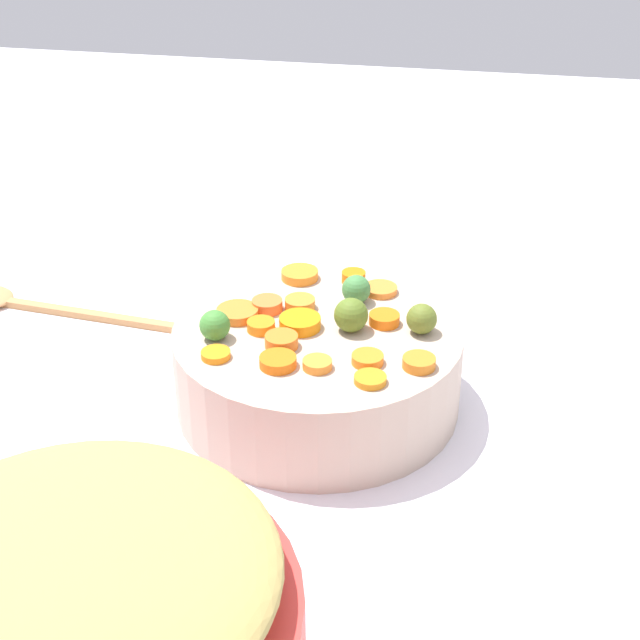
# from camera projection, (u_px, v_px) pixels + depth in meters

# --- Properties ---
(tabletop) EXTENTS (2.40, 2.40, 0.02)m
(tabletop) POSITION_uv_depth(u_px,v_px,m) (327.00, 383.00, 0.97)
(tabletop) COLOR white
(tabletop) RESTS_ON ground
(serving_bowl_carrots) EXTENTS (0.27, 0.27, 0.08)m
(serving_bowl_carrots) POSITION_uv_depth(u_px,v_px,m) (320.00, 367.00, 0.90)
(serving_bowl_carrots) COLOR #C1A995
(serving_bowl_carrots) RESTS_ON tabletop
(stuffing_mound) EXTENTS (0.24, 0.24, 0.04)m
(stuffing_mound) POSITION_uv_depth(u_px,v_px,m) (70.00, 574.00, 0.52)
(stuffing_mound) COLOR tan
(stuffing_mound) RESTS_ON metal_pot
(carrot_slice_0) EXTENTS (0.04, 0.04, 0.01)m
(carrot_slice_0) POSITION_uv_depth(u_px,v_px,m) (281.00, 341.00, 0.85)
(carrot_slice_0) COLOR orange
(carrot_slice_0) RESTS_ON serving_bowl_carrots
(carrot_slice_1) EXTENTS (0.04, 0.04, 0.01)m
(carrot_slice_1) POSITION_uv_depth(u_px,v_px,m) (300.00, 275.00, 0.97)
(carrot_slice_1) COLOR orange
(carrot_slice_1) RESTS_ON serving_bowl_carrots
(carrot_slice_2) EXTENTS (0.04, 0.04, 0.01)m
(carrot_slice_2) POSITION_uv_depth(u_px,v_px,m) (384.00, 319.00, 0.89)
(carrot_slice_2) COLOR orange
(carrot_slice_2) RESTS_ON serving_bowl_carrots
(carrot_slice_3) EXTENTS (0.04, 0.04, 0.01)m
(carrot_slice_3) POSITION_uv_depth(u_px,v_px,m) (216.00, 354.00, 0.84)
(carrot_slice_3) COLOR orange
(carrot_slice_3) RESTS_ON serving_bowl_carrots
(carrot_slice_4) EXTENTS (0.04, 0.04, 0.01)m
(carrot_slice_4) POSITION_uv_depth(u_px,v_px,m) (370.00, 379.00, 0.80)
(carrot_slice_4) COLOR orange
(carrot_slice_4) RESTS_ON serving_bowl_carrots
(carrot_slice_5) EXTENTS (0.05, 0.05, 0.01)m
(carrot_slice_5) POSITION_uv_depth(u_px,v_px,m) (278.00, 362.00, 0.82)
(carrot_slice_5) COLOR orange
(carrot_slice_5) RESTS_ON serving_bowl_carrots
(carrot_slice_6) EXTENTS (0.06, 0.06, 0.01)m
(carrot_slice_6) POSITION_uv_depth(u_px,v_px,m) (300.00, 323.00, 0.88)
(carrot_slice_6) COLOR orange
(carrot_slice_6) RESTS_ON serving_bowl_carrots
(carrot_slice_7) EXTENTS (0.04, 0.04, 0.01)m
(carrot_slice_7) POSITION_uv_depth(u_px,v_px,m) (267.00, 305.00, 0.91)
(carrot_slice_7) COLOR orange
(carrot_slice_7) RESTS_ON serving_bowl_carrots
(carrot_slice_8) EXTENTS (0.05, 0.05, 0.01)m
(carrot_slice_8) POSITION_uv_depth(u_px,v_px,m) (237.00, 313.00, 0.90)
(carrot_slice_8) COLOR orange
(carrot_slice_8) RESTS_ON serving_bowl_carrots
(carrot_slice_9) EXTENTS (0.03, 0.03, 0.01)m
(carrot_slice_9) POSITION_uv_depth(u_px,v_px,m) (419.00, 362.00, 0.82)
(carrot_slice_9) COLOR orange
(carrot_slice_9) RESTS_ON serving_bowl_carrots
(carrot_slice_10) EXTENTS (0.03, 0.03, 0.01)m
(carrot_slice_10) POSITION_uv_depth(u_px,v_px,m) (381.00, 290.00, 0.94)
(carrot_slice_10) COLOR orange
(carrot_slice_10) RESTS_ON serving_bowl_carrots
(carrot_slice_11) EXTENTS (0.04, 0.04, 0.01)m
(carrot_slice_11) POSITION_uv_depth(u_px,v_px,m) (368.00, 359.00, 0.83)
(carrot_slice_11) COLOR orange
(carrot_slice_11) RESTS_ON serving_bowl_carrots
(carrot_slice_12) EXTENTS (0.04, 0.04, 0.01)m
(carrot_slice_12) POSITION_uv_depth(u_px,v_px,m) (317.00, 364.00, 0.82)
(carrot_slice_12) COLOR orange
(carrot_slice_12) RESTS_ON serving_bowl_carrots
(carrot_slice_13) EXTENTS (0.03, 0.03, 0.01)m
(carrot_slice_13) POSITION_uv_depth(u_px,v_px,m) (354.00, 277.00, 0.96)
(carrot_slice_13) COLOR orange
(carrot_slice_13) RESTS_ON serving_bowl_carrots
(carrot_slice_14) EXTENTS (0.04, 0.04, 0.01)m
(carrot_slice_14) POSITION_uv_depth(u_px,v_px,m) (300.00, 304.00, 0.91)
(carrot_slice_14) COLOR orange
(carrot_slice_14) RESTS_ON serving_bowl_carrots
(carrot_slice_15) EXTENTS (0.03, 0.03, 0.01)m
(carrot_slice_15) POSITION_uv_depth(u_px,v_px,m) (261.00, 326.00, 0.88)
(carrot_slice_15) COLOR orange
(carrot_slice_15) RESTS_ON serving_bowl_carrots
(brussels_sprout_0) EXTENTS (0.03, 0.03, 0.03)m
(brussels_sprout_0) POSITION_uv_depth(u_px,v_px,m) (422.00, 319.00, 0.87)
(brussels_sprout_0) COLOR #5E6E25
(brussels_sprout_0) RESTS_ON serving_bowl_carrots
(brussels_sprout_1) EXTENTS (0.03, 0.03, 0.03)m
(brussels_sprout_1) POSITION_uv_depth(u_px,v_px,m) (351.00, 315.00, 0.87)
(brussels_sprout_1) COLOR #567023
(brussels_sprout_1) RESTS_ON serving_bowl_carrots
(brussels_sprout_2) EXTENTS (0.03, 0.03, 0.03)m
(brussels_sprout_2) POSITION_uv_depth(u_px,v_px,m) (215.00, 325.00, 0.86)
(brussels_sprout_2) COLOR #428935
(brussels_sprout_2) RESTS_ON serving_bowl_carrots
(brussels_sprout_3) EXTENTS (0.03, 0.03, 0.03)m
(brussels_sprout_3) POSITION_uv_depth(u_px,v_px,m) (356.00, 289.00, 0.92)
(brussels_sprout_3) COLOR #438342
(brussels_sprout_3) RESTS_ON serving_bowl_carrots
(wooden_spoon) EXTENTS (0.34, 0.07, 0.01)m
(wooden_spoon) POSITION_uv_depth(u_px,v_px,m) (22.00, 304.00, 1.09)
(wooden_spoon) COLOR tan
(wooden_spoon) RESTS_ON tabletop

